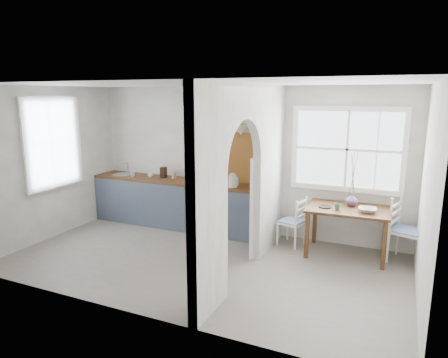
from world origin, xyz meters
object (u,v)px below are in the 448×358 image
at_px(dining_table, 347,232).
at_px(vase, 352,200).
at_px(chair_right, 409,230).
at_px(kettle, 233,180).
at_px(chair_left, 292,221).

relative_size(dining_table, vase, 6.16).
distance_m(chair_right, kettle, 2.84).
xyz_separation_m(chair_right, vase, (-0.84, 0.06, 0.36)).
bearing_deg(chair_right, chair_left, 107.28).
xyz_separation_m(dining_table, chair_right, (0.86, 0.09, 0.12)).
height_order(chair_left, chair_right, chair_right).
relative_size(chair_left, vase, 4.12).
relative_size(dining_table, kettle, 5.11).
xyz_separation_m(chair_left, vase, (0.92, 0.06, 0.45)).
height_order(dining_table, chair_left, chair_left).
bearing_deg(dining_table, vase, 77.51).
distance_m(dining_table, vase, 0.50).
relative_size(chair_left, chair_right, 0.82).
xyz_separation_m(dining_table, kettle, (-1.92, 0.03, 0.64)).
height_order(chair_left, kettle, kettle).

